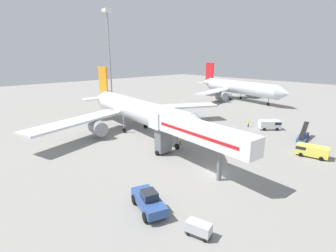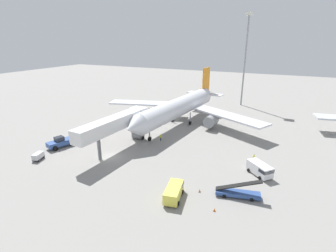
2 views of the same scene
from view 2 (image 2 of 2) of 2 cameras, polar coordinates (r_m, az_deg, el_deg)
name	(u,v)px [view 2 (image 2 of 2)]	position (r m, az deg, el deg)	size (l,w,h in m)	color
ground_plane	(111,157)	(54.10, -12.68, -6.73)	(300.00, 300.00, 0.00)	gray
airplane_at_gate	(180,107)	(71.47, 2.77, 4.29)	(48.56, 45.41, 14.11)	silver
jet_bridge	(118,124)	(55.61, -11.09, 0.50)	(4.86, 20.63, 7.59)	silver
pushback_tug	(61,142)	(61.79, -22.76, -3.34)	(3.96, 6.28, 2.49)	#2D4C8E
belt_loader_truck	(238,192)	(41.69, 15.30, -14.06)	(6.88, 3.05, 3.19)	#2D4C8E
service_van_mid_right	(260,169)	(48.44, 19.83, -8.98)	(4.92, 4.79, 2.19)	white
service_van_rear_left	(174,191)	(39.87, 1.32, -14.32)	(3.04, 5.31, 1.99)	#E5DB4C
baggage_cart_outer_left	(38,156)	(57.48, -26.95, -5.99)	(1.83, 2.67, 1.43)	#38383D
ground_crew_worker_foreground	(254,158)	(52.86, 18.52, -6.77)	(0.41, 0.41, 1.81)	#1E2333
ground_crew_worker_midground	(161,137)	(60.69, -1.66, -2.48)	(0.36, 0.36, 1.63)	#1E2333
safety_cone_alpha	(214,210)	(38.31, 10.30, -17.86)	(0.32, 0.32, 0.50)	black
safety_cone_bravo	(200,191)	(41.93, 7.05, -14.09)	(0.33, 0.33, 0.51)	black
apron_light_mast	(246,45)	(94.85, 17.07, 16.93)	(2.40, 2.40, 31.21)	#93969B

